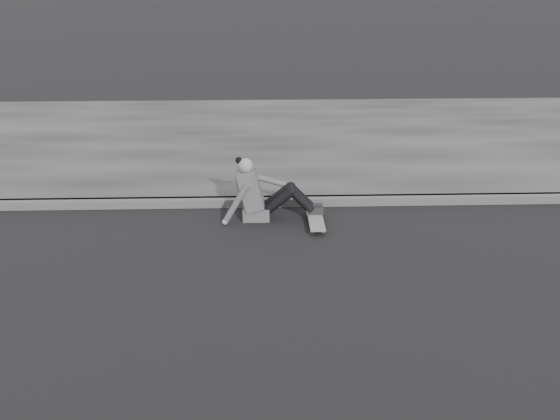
{
  "coord_description": "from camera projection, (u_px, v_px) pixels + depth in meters",
  "views": [
    {
      "loc": [
        -2.21,
        -5.7,
        3.5
      ],
      "look_at": [
        -1.99,
        1.25,
        0.5
      ],
      "focal_mm": 40.0,
      "sensor_mm": 36.0,
      "label": 1
    }
  ],
  "objects": [
    {
      "name": "sidewalk",
      "position": [
        378.0,
        139.0,
        11.79
      ],
      "size": [
        24.0,
        6.0,
        0.12
      ],
      "primitive_type": "cube",
      "color": "#393939",
      "rests_on": "ground"
    },
    {
      "name": "skateboard",
      "position": [
        316.0,
        220.0,
        8.35
      ],
      "size": [
        0.2,
        0.78,
        0.09
      ],
      "color": "gray",
      "rests_on": "ground"
    },
    {
      "name": "ground",
      "position": [
        469.0,
        296.0,
        6.68
      ],
      "size": [
        80.0,
        80.0,
        0.0
      ],
      "primitive_type": "plane",
      "color": "black",
      "rests_on": "ground"
    },
    {
      "name": "seated_woman",
      "position": [
        261.0,
        194.0,
        8.44
      ],
      "size": [
        1.38,
        0.46,
        0.88
      ],
      "color": "#545457",
      "rests_on": "ground"
    },
    {
      "name": "curb",
      "position": [
        414.0,
        200.0,
        9.02
      ],
      "size": [
        24.0,
        0.16,
        0.12
      ],
      "primitive_type": "cube",
      "color": "#535353",
      "rests_on": "ground"
    }
  ]
}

